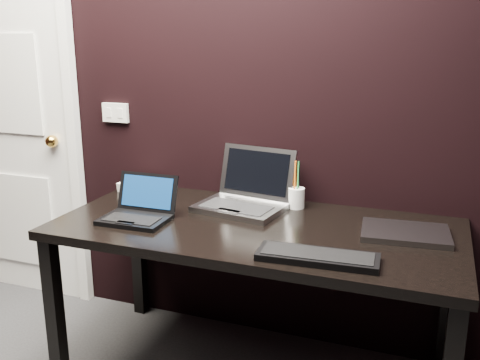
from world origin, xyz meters
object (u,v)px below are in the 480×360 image
at_px(pen_cup, 296,197).
at_px(silver_laptop, 245,197).
at_px(netbook, 138,211).
at_px(closed_laptop, 405,233).
at_px(desk, 256,242).
at_px(mobile_phone, 137,195).
at_px(desk_phone, 137,185).
at_px(ext_keyboard, 318,257).
at_px(door, 7,120).

bearing_deg(pen_cup, silver_laptop, -159.32).
bearing_deg(netbook, closed_laptop, 10.43).
relative_size(closed_laptop, pen_cup, 1.63).
height_order(closed_laptop, pen_cup, pen_cup).
bearing_deg(desk, mobile_phone, 171.19).
height_order(netbook, desk_phone, netbook).
bearing_deg(mobile_phone, desk_phone, 120.23).
bearing_deg(ext_keyboard, netbook, 169.19).
bearing_deg(door, netbook, -23.09).
bearing_deg(netbook, silver_laptop, 39.91).
height_order(door, mobile_phone, door).
bearing_deg(ext_keyboard, closed_laptop, 52.54).
relative_size(desk_phone, pen_cup, 0.89).
xyz_separation_m(closed_laptop, pen_cup, (-0.50, 0.20, 0.04)).
distance_m(ext_keyboard, closed_laptop, 0.45).
relative_size(closed_laptop, desk_phone, 1.83).
height_order(desk, pen_cup, pen_cup).
bearing_deg(silver_laptop, mobile_phone, -168.74).
bearing_deg(desk, ext_keyboard, -39.90).
bearing_deg(door, mobile_phone, -15.28).
relative_size(door, desk, 1.26).
distance_m(closed_laptop, pen_cup, 0.54).
bearing_deg(netbook, pen_cup, 33.62).
height_order(door, silver_laptop, door).
distance_m(netbook, ext_keyboard, 0.84).
height_order(silver_laptop, desk_phone, silver_laptop).
bearing_deg(pen_cup, closed_laptop, -21.45).
distance_m(door, desk_phone, 0.96).
bearing_deg(desk_phone, closed_laptop, -7.34).
bearing_deg(silver_laptop, desk, -58.34).
distance_m(silver_laptop, closed_laptop, 0.74).
xyz_separation_m(door, pen_cup, (1.75, -0.09, -0.25)).
distance_m(closed_laptop, mobile_phone, 1.24).
relative_size(door, pen_cup, 9.60).
bearing_deg(desk, silver_laptop, 121.66).
distance_m(desk_phone, pen_cup, 0.83).
relative_size(ext_keyboard, desk_phone, 2.22).
bearing_deg(ext_keyboard, door, 161.85).
xyz_separation_m(door, desk, (1.65, -0.38, -0.38)).
bearing_deg(ext_keyboard, desk_phone, 153.25).
relative_size(door, netbook, 7.43).
xyz_separation_m(door, closed_laptop, (2.25, -0.29, -0.29)).
xyz_separation_m(desk_phone, mobile_phone, (0.09, -0.16, 0.00)).
relative_size(desk_phone, mobile_phone, 2.00).
bearing_deg(silver_laptop, closed_laptop, -8.79).
relative_size(desk, mobile_phone, 17.11).
height_order(netbook, closed_laptop, netbook).
distance_m(closed_laptop, desk_phone, 1.34).
xyz_separation_m(silver_laptop, pen_cup, (0.22, 0.08, 0.00)).
bearing_deg(mobile_phone, closed_laptop, -0.47).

